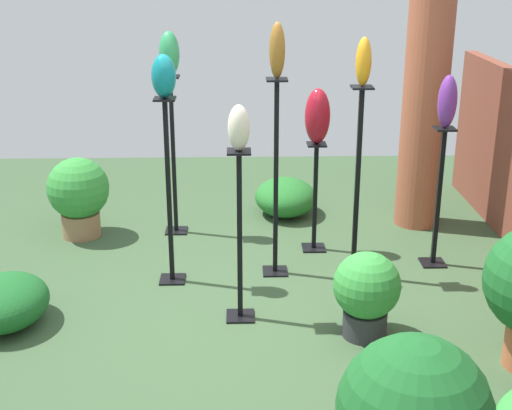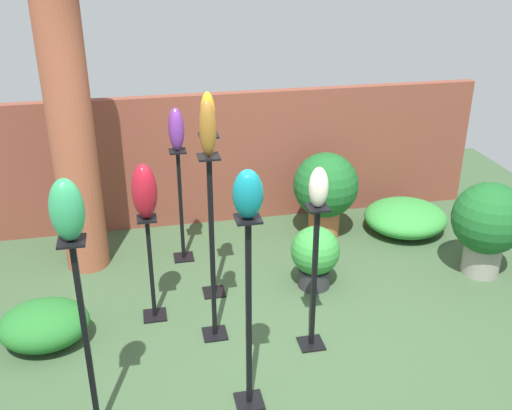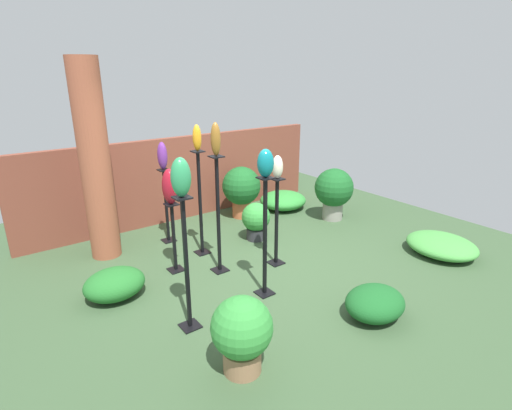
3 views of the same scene
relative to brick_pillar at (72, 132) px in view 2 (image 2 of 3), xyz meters
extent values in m
plane|color=#385133|center=(1.64, -1.60, -1.39)|extent=(8.00, 8.00, 0.00)
cube|color=brown|center=(1.64, 0.75, -0.64)|extent=(5.60, 0.12, 1.49)
cylinder|color=#9E5138|center=(0.00, 0.00, 0.00)|extent=(0.41, 0.41, 2.78)
cube|color=black|center=(0.60, -1.05, -1.38)|extent=(0.20, 0.20, 0.01)
cube|color=black|center=(0.60, -1.05, -0.91)|extent=(0.04, 0.04, 0.96)
cube|color=black|center=(0.60, -1.05, -0.44)|extent=(0.16, 0.16, 0.01)
cube|color=black|center=(1.08, -1.42, -1.38)|extent=(0.20, 0.20, 0.01)
cube|color=black|center=(1.08, -1.42, -0.59)|extent=(0.04, 0.04, 1.59)
cube|color=black|center=(1.08, -1.42, 0.19)|extent=(0.16, 0.16, 0.02)
cube|color=black|center=(0.16, -2.30, -0.66)|extent=(0.04, 0.04, 1.46)
cube|color=black|center=(0.16, -2.30, 0.06)|extent=(0.16, 0.16, 0.02)
cube|color=black|center=(1.21, -2.24, -1.38)|extent=(0.20, 0.20, 0.01)
cube|color=black|center=(1.21, -2.24, -0.65)|extent=(0.04, 0.04, 1.47)
cube|color=black|center=(1.21, -2.24, 0.08)|extent=(0.16, 0.16, 0.02)
cube|color=black|center=(1.83, -1.71, -1.38)|extent=(0.20, 0.20, 0.01)
cube|color=black|center=(1.83, -1.71, -0.77)|extent=(0.04, 0.04, 1.24)
cube|color=black|center=(1.83, -1.71, -0.15)|extent=(0.16, 0.16, 0.02)
cube|color=black|center=(1.16, -0.79, -1.38)|extent=(0.20, 0.20, 0.01)
cube|color=black|center=(1.16, -0.79, -0.62)|extent=(0.04, 0.04, 1.54)
cube|color=black|center=(1.16, -0.79, 0.15)|extent=(0.16, 0.16, 0.02)
cube|color=black|center=(0.95, -0.08, -1.38)|extent=(0.20, 0.20, 0.01)
cube|color=black|center=(0.95, -0.08, -0.80)|extent=(0.04, 0.04, 1.17)
cube|color=black|center=(0.95, -0.08, -0.22)|extent=(0.16, 0.16, 0.02)
ellipsoid|color=maroon|center=(0.60, -1.05, -0.20)|extent=(0.20, 0.21, 0.46)
ellipsoid|color=brown|center=(1.08, -1.42, 0.41)|extent=(0.13, 0.12, 0.41)
ellipsoid|color=#2D9356|center=(0.16, -2.30, 0.26)|extent=(0.20, 0.18, 0.38)
ellipsoid|color=#0F727A|center=(1.21, -2.24, 0.24)|extent=(0.19, 0.18, 0.32)
ellipsoid|color=beige|center=(1.83, -1.71, 0.01)|extent=(0.14, 0.15, 0.31)
ellipsoid|color=orange|center=(1.16, -0.79, 0.33)|extent=(0.12, 0.12, 0.36)
ellipsoid|color=#6B2D8C|center=(0.95, -0.08, -0.01)|extent=(0.15, 0.15, 0.42)
cylinder|color=#B25B38|center=(2.51, 0.13, -1.24)|extent=(0.34, 0.34, 0.30)
sphere|color=#195923|center=(2.51, 0.13, -0.79)|extent=(0.70, 0.70, 0.70)
cylinder|color=gray|center=(3.78, -0.95, -1.24)|extent=(0.36, 0.36, 0.30)
sphere|color=#195923|center=(3.78, -0.95, -0.80)|extent=(0.69, 0.69, 0.69)
cylinder|color=#2D2D33|center=(2.11, -0.86, -1.30)|extent=(0.30, 0.30, 0.19)
sphere|color=#338C38|center=(2.11, -0.86, -1.01)|extent=(0.46, 0.46, 0.46)
ellipsoid|color=#236B28|center=(-0.28, -1.24, -1.21)|extent=(0.72, 0.61, 0.36)
ellipsoid|color=#338C38|center=(3.43, 0.03, -1.22)|extent=(0.91, 0.87, 0.33)
camera|label=1|loc=(6.38, -1.71, 1.11)|focal=50.00mm
camera|label=2|loc=(0.59, -5.48, 1.70)|focal=42.00mm
camera|label=3|loc=(-1.43, -5.61, 1.23)|focal=28.00mm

